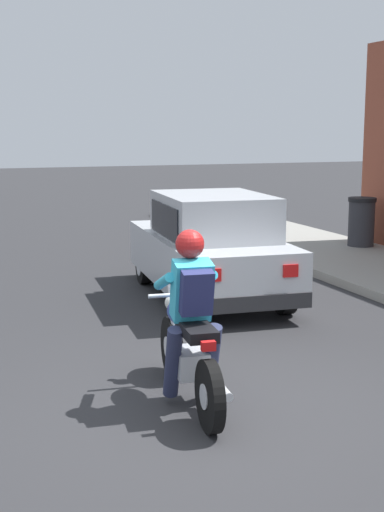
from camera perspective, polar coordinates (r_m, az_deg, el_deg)
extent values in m
plane|color=#2B2B2D|center=(6.50, 1.98, -12.49)|extent=(80.00, 80.00, 0.00)
cylinder|color=black|center=(7.31, -1.63, -7.27)|extent=(0.17, 0.63, 0.62)
cylinder|color=silver|center=(7.31, -1.63, -7.27)|extent=(0.14, 0.23, 0.22)
cylinder|color=black|center=(6.03, 1.43, -11.15)|extent=(0.17, 0.63, 0.62)
cylinder|color=silver|center=(6.03, 1.43, -11.15)|extent=(0.14, 0.23, 0.22)
cube|color=silver|center=(6.60, -0.15, -8.51)|extent=(0.32, 0.43, 0.24)
ellipsoid|color=#1E3899|center=(6.71, -0.68, -4.53)|extent=(0.35, 0.55, 0.24)
cube|color=black|center=(6.27, 0.38, -5.96)|extent=(0.32, 0.58, 0.10)
cylinder|color=silver|center=(7.13, -1.46, -5.09)|extent=(0.10, 0.33, 0.68)
cylinder|color=silver|center=(6.95, -1.25, -3.12)|extent=(0.56, 0.10, 0.04)
sphere|color=silver|center=(7.14, -1.56, -3.75)|extent=(0.16, 0.16, 0.16)
cylinder|color=silver|center=(6.31, 2.21, -10.38)|extent=(0.14, 0.56, 0.08)
cube|color=red|center=(5.94, 1.32, -7.21)|extent=(0.13, 0.07, 0.08)
cylinder|color=#282D4C|center=(6.48, -1.55, -8.50)|extent=(0.18, 0.36, 0.71)
cylinder|color=#282D4C|center=(6.56, 1.55, -8.25)|extent=(0.18, 0.36, 0.71)
cube|color=#33B2D1|center=(6.36, -0.04, -2.76)|extent=(0.37, 0.36, 0.57)
cylinder|color=#33B2D1|center=(6.53, -2.27, -2.05)|extent=(0.14, 0.53, 0.26)
cylinder|color=#33B2D1|center=(6.63, 1.11, -1.87)|extent=(0.14, 0.53, 0.26)
sphere|color=#A51919|center=(6.34, -0.17, 0.98)|extent=(0.26, 0.26, 0.26)
cube|color=navy|center=(6.20, 0.34, -2.90)|extent=(0.30, 0.27, 0.42)
cylinder|color=black|center=(11.60, -3.84, -0.75)|extent=(0.23, 0.61, 0.60)
cylinder|color=silver|center=(11.60, -3.84, -0.75)|extent=(0.23, 0.35, 0.33)
cylinder|color=black|center=(11.97, 2.92, -0.39)|extent=(0.23, 0.61, 0.60)
cylinder|color=silver|center=(11.97, 2.92, -0.39)|extent=(0.23, 0.35, 0.33)
cylinder|color=black|center=(9.32, -0.77, -3.47)|extent=(0.23, 0.61, 0.60)
cylinder|color=silver|center=(9.32, -0.77, -3.47)|extent=(0.23, 0.35, 0.33)
cylinder|color=black|center=(9.78, 7.42, -2.90)|extent=(0.23, 0.61, 0.60)
cylinder|color=silver|center=(9.78, 7.42, -2.90)|extent=(0.23, 0.35, 0.33)
cube|color=#B7BABF|center=(10.58, 1.31, -0.15)|extent=(1.96, 3.83, 0.70)
cube|color=#B7BABF|center=(10.24, 1.74, 3.13)|extent=(1.60, 2.02, 0.66)
cube|color=black|center=(11.08, 0.39, 3.41)|extent=(1.35, 0.46, 0.51)
cube|color=black|center=(10.06, -2.21, 2.87)|extent=(0.16, 1.52, 0.46)
cube|color=black|center=(10.49, 5.52, 3.14)|extent=(0.16, 1.52, 0.46)
cube|color=silver|center=(12.21, -3.53, 1.81)|extent=(0.24, 0.06, 0.14)
cube|color=red|center=(8.66, 1.70, -1.55)|extent=(0.20, 0.06, 0.16)
cube|color=silver|center=(12.46, 1.05, 2.00)|extent=(0.24, 0.06, 0.14)
cube|color=red|center=(9.01, 7.88, -1.18)|extent=(0.20, 0.06, 0.16)
cube|color=#28282B|center=(12.36, -1.18, 0.19)|extent=(1.61, 0.26, 0.20)
cube|color=#28282B|center=(8.94, 4.75, -3.77)|extent=(1.61, 0.26, 0.20)
cylinder|color=#2D2D33|center=(14.80, 13.39, 2.52)|extent=(0.52, 0.52, 0.90)
cylinder|color=black|center=(14.74, 13.47, 4.41)|extent=(0.56, 0.56, 0.08)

